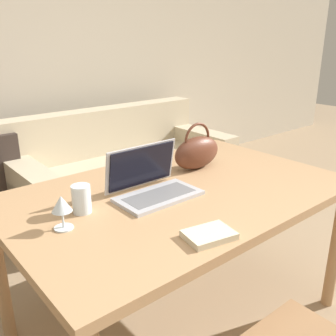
# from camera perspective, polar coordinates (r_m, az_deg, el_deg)

# --- Properties ---
(dining_table) EXTENTS (1.56, 1.00, 0.75)m
(dining_table) POSITION_cam_1_polar(r_m,az_deg,el_deg) (1.77, 1.72, -5.39)
(dining_table) COLOR #A87F56
(dining_table) RESTS_ON ground_plane
(couch) EXTENTS (1.89, 0.87, 0.82)m
(couch) POSITION_cam_1_polar(r_m,az_deg,el_deg) (3.29, -6.71, -0.89)
(couch) COLOR #C1B293
(couch) RESTS_ON ground_plane
(laptop) EXTENTS (0.37, 0.25, 0.22)m
(laptop) POSITION_cam_1_polar(r_m,az_deg,el_deg) (1.67, -2.75, -2.13)
(laptop) COLOR #ADADB2
(laptop) RESTS_ON dining_table
(drinking_glass) EXTENTS (0.08, 0.08, 0.12)m
(drinking_glass) POSITION_cam_1_polar(r_m,az_deg,el_deg) (1.54, -13.05, -4.62)
(drinking_glass) COLOR silver
(drinking_glass) RESTS_ON dining_table
(wine_glass) EXTENTS (0.07, 0.07, 0.13)m
(wine_glass) POSITION_cam_1_polar(r_m,az_deg,el_deg) (1.41, -15.92, -5.56)
(wine_glass) COLOR silver
(wine_glass) RESTS_ON dining_table
(handbag) EXTENTS (0.30, 0.12, 0.25)m
(handbag) POSITION_cam_1_polar(r_m,az_deg,el_deg) (1.99, 4.43, 2.48)
(handbag) COLOR #592D1E
(handbag) RESTS_ON dining_table
(book) EXTENTS (0.19, 0.15, 0.02)m
(book) POSITION_cam_1_polar(r_m,az_deg,el_deg) (1.34, 6.27, -10.11)
(book) COLOR beige
(book) RESTS_ON dining_table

